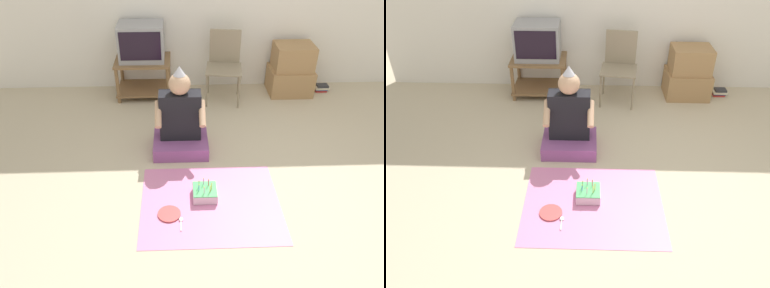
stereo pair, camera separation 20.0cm
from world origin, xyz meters
TOP-DOWN VIEW (x-y plane):
  - ground_plane at (0.00, 0.00)m, footprint 16.00×16.00m
  - tv_stand at (-1.13, 1.94)m, footprint 0.69×0.51m
  - tv at (-1.13, 1.96)m, footprint 0.55×0.42m
  - folding_chair at (-0.13, 1.82)m, footprint 0.48×0.46m
  - cardboard_box_stack at (0.76, 1.94)m, footprint 0.55×0.45m
  - book_pile at (1.22, 1.96)m, footprint 0.19×0.14m
  - person_seated at (-0.68, 0.70)m, footprint 0.55×0.45m
  - party_cloth at (-0.44, -0.14)m, footprint 1.20×0.99m
  - birthday_cake at (-0.48, -0.06)m, footprint 0.21×0.21m
  - paper_plate at (-0.80, -0.27)m, footprint 0.19×0.19m
  - plastic_spoon_near at (-0.70, -0.35)m, footprint 0.04×0.15m

SIDE VIEW (x-z plane):
  - ground_plane at x=0.00m, z-range 0.00..0.00m
  - party_cloth at x=-0.44m, z-range 0.00..0.01m
  - paper_plate at x=-0.80m, z-range 0.01..0.02m
  - plastic_spoon_near at x=-0.70m, z-range 0.01..0.02m
  - book_pile at x=1.22m, z-range 0.00..0.09m
  - birthday_cake at x=-0.48m, z-range -0.03..0.13m
  - tv_stand at x=-1.13m, z-range 0.05..0.53m
  - cardboard_box_stack at x=0.76m, z-range -0.02..0.63m
  - person_seated at x=-0.68m, z-range -0.15..0.76m
  - folding_chair at x=-0.13m, z-range 0.07..0.92m
  - tv at x=-1.13m, z-range 0.48..0.92m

